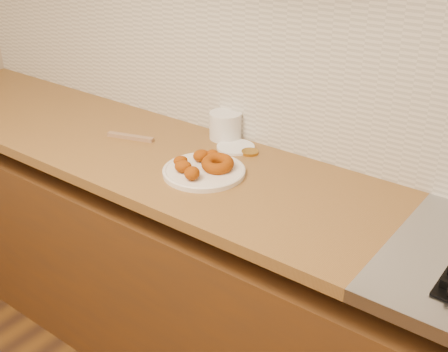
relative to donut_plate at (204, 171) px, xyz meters
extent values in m
cube|color=#C3B291|center=(0.16, 0.35, 0.44)|extent=(4.00, 0.02, 2.70)
cube|color=#572F10|center=(0.16, 0.04, -0.52)|extent=(3.60, 0.60, 0.77)
cube|color=brown|center=(-0.49, 0.04, -0.03)|extent=(2.30, 0.62, 0.04)
cube|color=beige|center=(0.16, 0.33, 0.29)|extent=(3.60, 0.02, 0.60)
cylinder|color=silver|center=(0.00, 0.00, 0.00)|extent=(0.28, 0.28, 0.02)
torus|color=#953D00|center=(0.03, 0.03, 0.03)|extent=(0.16, 0.16, 0.05)
ellipsoid|color=#953D00|center=(-0.05, 0.05, 0.03)|extent=(0.06, 0.07, 0.04)
ellipsoid|color=#953D00|center=(-0.09, -0.02, 0.02)|extent=(0.06, 0.06, 0.03)
ellipsoid|color=#953D00|center=(-0.04, -0.06, 0.03)|extent=(0.07, 0.07, 0.04)
ellipsoid|color=#953D00|center=(0.01, -0.08, 0.03)|extent=(0.07, 0.08, 0.04)
ellipsoid|color=#953D00|center=(-0.02, 0.07, 0.03)|extent=(0.05, 0.05, 0.04)
cylinder|color=silver|center=(-0.13, 0.29, 0.04)|extent=(0.13, 0.13, 0.10)
cylinder|color=white|center=(-0.04, 0.23, 0.00)|extent=(0.18, 0.18, 0.01)
cylinder|color=#AD7B24|center=(0.03, 0.23, 0.00)|extent=(0.08, 0.08, 0.01)
cube|color=#916D4D|center=(-0.41, 0.06, 0.00)|extent=(0.19, 0.08, 0.01)
camera|label=1|loc=(1.08, -1.31, 0.85)|focal=45.00mm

